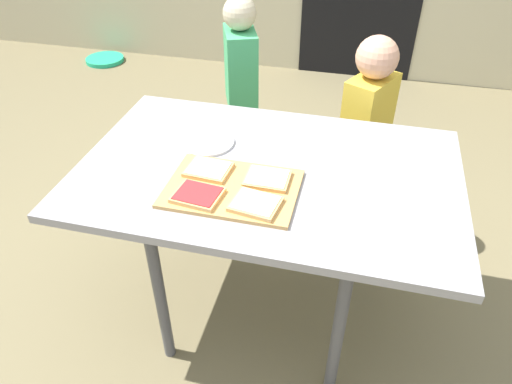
% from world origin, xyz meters
% --- Properties ---
extents(ground_plane, '(16.00, 16.00, 0.00)m').
position_xyz_m(ground_plane, '(0.00, 0.00, 0.00)').
color(ground_plane, '#736748').
extents(dining_table, '(1.29, 0.83, 0.72)m').
position_xyz_m(dining_table, '(0.00, 0.00, 0.66)').
color(dining_table, '#959296').
rests_on(dining_table, ground).
extents(cutting_board, '(0.42, 0.30, 0.01)m').
position_xyz_m(cutting_board, '(-0.08, -0.15, 0.73)').
color(cutting_board, tan).
rests_on(cutting_board, dining_table).
extents(pizza_slice_far_right, '(0.14, 0.12, 0.02)m').
position_xyz_m(pizza_slice_far_right, '(0.02, -0.09, 0.74)').
color(pizza_slice_far_right, tan).
rests_on(pizza_slice_far_right, cutting_board).
extents(pizza_slice_far_left, '(0.15, 0.13, 0.02)m').
position_xyz_m(pizza_slice_far_left, '(-0.18, -0.08, 0.74)').
color(pizza_slice_far_left, tan).
rests_on(pizza_slice_far_left, cutting_board).
extents(pizza_slice_near_right, '(0.16, 0.14, 0.02)m').
position_xyz_m(pizza_slice_near_right, '(0.01, -0.22, 0.74)').
color(pizza_slice_near_right, tan).
rests_on(pizza_slice_near_right, cutting_board).
extents(pizza_slice_near_left, '(0.16, 0.13, 0.02)m').
position_xyz_m(pizza_slice_near_left, '(-0.17, -0.22, 0.74)').
color(pizza_slice_near_left, tan).
rests_on(pizza_slice_near_left, cutting_board).
extents(plate_white_left, '(0.20, 0.20, 0.01)m').
position_xyz_m(plate_white_left, '(-0.25, 0.11, 0.73)').
color(plate_white_left, white).
rests_on(plate_white_left, dining_table).
extents(child_left, '(0.22, 0.27, 1.06)m').
position_xyz_m(child_left, '(-0.32, 0.79, 0.60)').
color(child_left, '#3E344E').
rests_on(child_left, ground).
extents(child_right, '(0.23, 0.28, 0.99)m').
position_xyz_m(child_right, '(0.31, 0.62, 0.57)').
color(child_right, '#393C33').
rests_on(child_right, ground).
extents(garden_hose_coil, '(0.33, 0.33, 0.03)m').
position_xyz_m(garden_hose_coil, '(-1.99, 2.31, 0.02)').
color(garden_hose_coil, '#21B17C').
rests_on(garden_hose_coil, ground).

